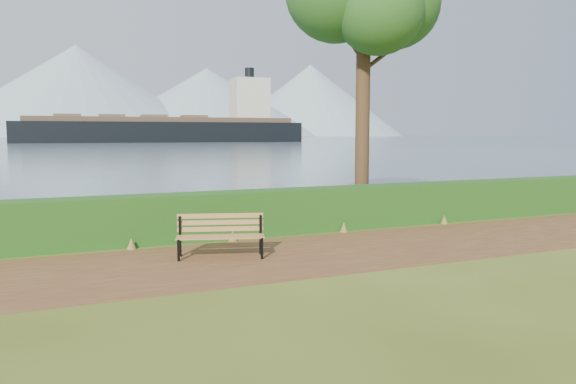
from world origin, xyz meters
name	(u,v)px	position (x,y,z in m)	size (l,w,h in m)	color
ground	(323,256)	(0.00, 0.00, 0.00)	(140.00, 140.00, 0.00)	#415317
path	(316,253)	(0.00, 0.30, 0.01)	(40.00, 3.40, 0.01)	#532D1C
hedge	(271,212)	(0.00, 2.60, 0.50)	(32.00, 0.85, 1.00)	#1B4C15
water	(52,138)	(0.00, 260.00, 0.01)	(700.00, 510.00, 0.00)	#405468
mountains	(31,95)	(-9.17, 406.05, 27.70)	(585.00, 190.00, 70.00)	#86A1B3
bench	(221,233)	(-1.78, 0.68, 0.46)	(1.66, 0.92, 0.80)	black
cargo_ship	(174,130)	(26.21, 132.46, 3.16)	(70.45, 15.93, 21.20)	black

